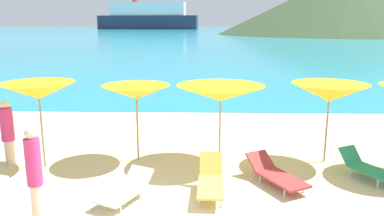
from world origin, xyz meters
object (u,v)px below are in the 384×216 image
cruise_ship (148,17)px  beachgoer_0 (34,170)px  lounge_chair_3 (366,166)px  lounge_chair_4 (211,180)px  beachgoer_1 (7,131)px  lounge_chair_1 (126,189)px  umbrella_5 (329,93)px  umbrella_4 (220,93)px  umbrella_3 (136,92)px  lounge_chair_2 (276,174)px  umbrella_2 (38,91)px

cruise_ship → beachgoer_0: bearing=-76.9°
beachgoer_0 → lounge_chair_3: bearing=-82.9°
lounge_chair_4 → beachgoer_1: beachgoer_1 is taller
lounge_chair_1 → lounge_chair_3: size_ratio=1.02×
umbrella_5 → lounge_chair_4: (-3.09, -2.10, -1.54)m
beachgoer_0 → cruise_ship: 249.32m
umbrella_4 → lounge_chair_1: size_ratio=1.53×
umbrella_3 → beachgoer_0: size_ratio=1.14×
umbrella_3 → lounge_chair_1: umbrella_3 is taller
umbrella_4 → lounge_chair_4: (-0.28, -2.05, -1.53)m
lounge_chair_3 → umbrella_4: bearing=134.6°
lounge_chair_3 → lounge_chair_2: bearing=162.3°
lounge_chair_2 → cruise_ship: (-37.93, 245.31, 7.36)m
beachgoer_1 → umbrella_4: bearing=0.4°
lounge_chair_1 → lounge_chair_2: (3.28, 0.90, 0.01)m
umbrella_3 → lounge_chair_2: bearing=-24.3°
umbrella_5 → lounge_chair_2: bearing=-136.2°
lounge_chair_2 → cruise_ship: size_ratio=0.03×
umbrella_4 → cruise_ship: 246.65m
lounge_chair_2 → cruise_ship: cruise_ship is taller
umbrella_3 → beachgoer_0: (-1.36, -3.26, -0.88)m
umbrella_2 → umbrella_5: size_ratio=1.04×
lounge_chair_2 → lounge_chair_3: (2.21, 0.40, 0.04)m
umbrella_5 → beachgoer_1: bearing=-176.9°
umbrella_5 → lounge_chair_2: umbrella_5 is taller
umbrella_4 → lounge_chair_4: size_ratio=1.56×
beachgoer_1 → lounge_chair_2: bearing=-12.9°
lounge_chair_3 → cruise_ship: bearing=71.3°
umbrella_2 → umbrella_3: (2.33, 0.62, -0.13)m
beachgoer_1 → lounge_chair_1: bearing=-33.7°
umbrella_4 → cruise_ship: cruise_ship is taller
umbrella_4 → lounge_chair_2: (1.22, -1.48, -1.60)m
lounge_chair_3 → umbrella_2: bearing=148.2°
lounge_chair_2 → lounge_chair_3: bearing=-18.0°
umbrella_4 → cruise_ship: bearing=98.6°
lounge_chair_2 → lounge_chair_4: (-1.50, -0.57, 0.07)m
umbrella_2 → lounge_chair_3: bearing=-3.8°
lounge_chair_3 → beachgoer_1: (-8.94, 0.67, 0.61)m
lounge_chair_4 → beachgoer_0: beachgoer_0 is taller
lounge_chair_4 → beachgoer_1: size_ratio=0.86×
lounge_chair_4 → umbrella_5: bearing=35.9°
umbrella_4 → umbrella_2: bearing=-173.1°
umbrella_5 → lounge_chair_3: 2.03m
umbrella_4 → lounge_chair_2: bearing=-50.4°
umbrella_4 → beachgoer_1: (-5.50, -0.41, -0.95)m
lounge_chair_1 → umbrella_5: bearing=52.1°
lounge_chair_2 → umbrella_4: bearing=101.3°
lounge_chair_4 → beachgoer_0: bearing=-159.1°
umbrella_5 → umbrella_4: bearing=-179.0°
lounge_chair_2 → beachgoer_0: 5.14m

